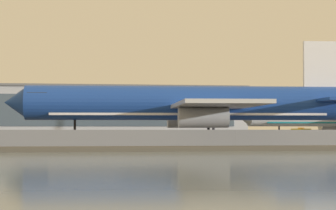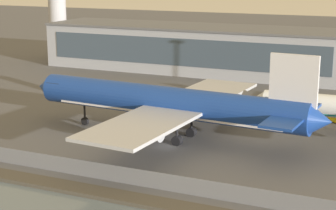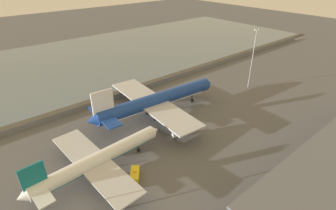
{
  "view_description": "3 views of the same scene",
  "coord_description": "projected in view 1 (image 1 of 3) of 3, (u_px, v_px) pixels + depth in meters",
  "views": [
    {
      "loc": [
        -18.05,
        -87.56,
        2.36
      ],
      "look_at": [
        -4.59,
        5.63,
        5.72
      ],
      "focal_mm": 70.0,
      "sensor_mm": 36.0,
      "label": 1
    },
    {
      "loc": [
        33.59,
        -74.5,
        26.6
      ],
      "look_at": [
        -4.89,
        11.34,
        3.46
      ],
      "focal_mm": 60.0,
      "sensor_mm": 36.0,
      "label": 2
    },
    {
      "loc": [
        47.89,
        69.44,
        48.54
      ],
      "look_at": [
        -5.0,
        5.84,
        3.41
      ],
      "focal_mm": 28.0,
      "sensor_mm": 36.0,
      "label": 3
    }
  ],
  "objects": [
    {
      "name": "ground_plane",
      "position": [
        207.0,
        146.0,
        89.1
      ],
      "size": [
        500.0,
        500.0,
        0.0
      ],
      "primitive_type": "plane",
      "color": "#565659"
    },
    {
      "name": "shoreline_seawall",
      "position": [
        247.0,
        148.0,
        68.83
      ],
      "size": [
        320.0,
        3.0,
        0.5
      ],
      "color": "#474238",
      "rests_on": "ground"
    },
    {
      "name": "perimeter_fence",
      "position": [
        236.0,
        140.0,
        73.31
      ],
      "size": [
        280.0,
        0.1,
        2.2
      ],
      "color": "slate",
      "rests_on": "ground"
    },
    {
      "name": "cargo_jet_blue",
      "position": [
        194.0,
        105.0,
        93.05
      ],
      "size": [
        51.84,
        44.57,
        15.05
      ],
      "color": "#193D93",
      "rests_on": "ground"
    },
    {
      "name": "baggage_tug",
      "position": [
        195.0,
        138.0,
        107.98
      ],
      "size": [
        3.55,
        2.6,
        1.8
      ],
      "color": "white",
      "rests_on": "ground"
    },
    {
      "name": "ops_van",
      "position": [
        301.0,
        134.0,
        118.22
      ],
      "size": [
        4.85,
        5.4,
        2.48
      ],
      "color": "yellow",
      "rests_on": "ground"
    },
    {
      "name": "terminal_building",
      "position": [
        65.0,
        113.0,
        147.69
      ],
      "size": [
        80.28,
        19.84,
        11.78
      ],
      "color": "#9EA3AD",
      "rests_on": "ground"
    }
  ]
}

